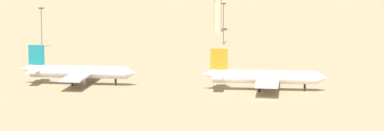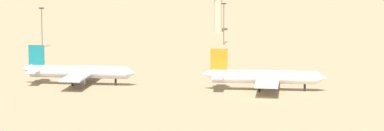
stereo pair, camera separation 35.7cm
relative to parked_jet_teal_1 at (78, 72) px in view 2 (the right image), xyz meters
The scene contains 6 objects.
ground 55.37m from the parked_jet_teal_1, 22.20° to the right, with size 4000.00×4000.00×0.00m, color #9E8460.
parked_jet_teal_1 is the anchor object (origin of this frame).
parked_jet_orange_2 52.80m from the parked_jet_teal_1, ahead, with size 34.51×29.07×11.40m.
control_tower 138.86m from the parked_jet_teal_1, 73.81° to the left, with size 5.20×5.20×19.63m.
light_pole_mid 83.71m from the parked_jet_teal_1, 106.65° to the left, with size 1.80×0.50×14.61m.
light_pole_east 101.29m from the parked_jet_teal_1, 66.07° to the left, with size 1.80×0.50×15.36m.
Camera 2 is at (-9.30, -273.97, 48.58)m, focal length 99.34 mm.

